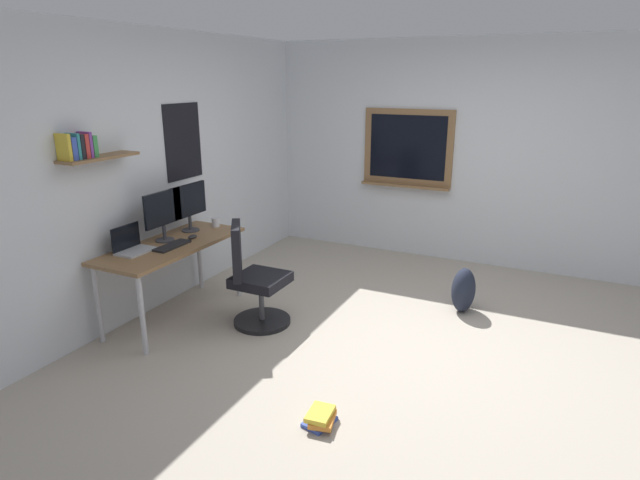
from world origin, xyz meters
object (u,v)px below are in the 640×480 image
(office_chair, at_px, (254,282))
(computer_mouse, at_px, (193,237))
(monitor_primary, at_px, (163,212))
(keyboard, at_px, (172,246))
(desk, at_px, (172,251))
(book_stack_on_floor, at_px, (321,418))
(laptop, at_px, (132,246))
(coffee_mug, at_px, (216,222))
(backpack, at_px, (463,290))
(monitor_secondary, at_px, (189,204))

(office_chair, relative_size, computer_mouse, 9.13)
(monitor_primary, height_order, computer_mouse, monitor_primary)
(keyboard, bearing_deg, desk, 46.03)
(desk, relative_size, monitor_primary, 3.15)
(desk, distance_m, book_stack_on_floor, 2.19)
(monitor_primary, bearing_deg, laptop, 172.47)
(coffee_mug, bearing_deg, backpack, -74.23)
(computer_mouse, bearing_deg, keyboard, 180.00)
(coffee_mug, bearing_deg, keyboard, -175.93)
(monitor_secondary, distance_m, keyboard, 0.57)
(monitor_secondary, bearing_deg, book_stack_on_floor, -122.08)
(office_chair, bearing_deg, monitor_primary, 100.72)
(laptop, bearing_deg, coffee_mug, -10.13)
(coffee_mug, height_order, backpack, coffee_mug)
(laptop, height_order, monitor_secondary, monitor_secondary)
(keyboard, distance_m, computer_mouse, 0.28)
(monitor_primary, bearing_deg, office_chair, -79.28)
(office_chair, xyz_separation_m, keyboard, (-0.27, 0.67, 0.33))
(laptop, distance_m, keyboard, 0.34)
(laptop, relative_size, coffee_mug, 3.37)
(monitor_secondary, bearing_deg, laptop, 176.22)
(computer_mouse, bearing_deg, laptop, 157.55)
(monitor_primary, height_order, book_stack_on_floor, monitor_primary)
(coffee_mug, xyz_separation_m, backpack, (0.67, -2.37, -0.55))
(monitor_secondary, height_order, keyboard, monitor_secondary)
(monitor_primary, distance_m, monitor_secondary, 0.36)
(laptop, height_order, coffee_mug, laptop)
(keyboard, bearing_deg, monitor_primary, 57.67)
(office_chair, distance_m, computer_mouse, 0.74)
(monitor_primary, xyz_separation_m, monitor_secondary, (0.36, 0.00, 0.00))
(coffee_mug, bearing_deg, book_stack_on_floor, -128.23)
(monitor_secondary, xyz_separation_m, keyboard, (-0.47, -0.17, -0.26))
(laptop, bearing_deg, monitor_secondary, -3.78)
(desk, bearing_deg, office_chair, -75.24)
(laptop, distance_m, monitor_primary, 0.43)
(coffee_mug, bearing_deg, office_chair, -121.26)
(coffee_mug, bearing_deg, monitor_secondary, 151.70)
(desk, distance_m, laptop, 0.38)
(office_chair, height_order, coffee_mug, office_chair)
(computer_mouse, xyz_separation_m, book_stack_on_floor, (-1.07, -1.85, -0.69))
(monitor_secondary, relative_size, coffee_mug, 5.04)
(laptop, bearing_deg, keyboard, -40.89)
(laptop, height_order, monitor_primary, monitor_primary)
(desk, relative_size, book_stack_on_floor, 6.07)
(office_chair, relative_size, coffee_mug, 10.33)
(monitor_primary, xyz_separation_m, computer_mouse, (0.17, -0.17, -0.25))
(book_stack_on_floor, bearing_deg, computer_mouse, 59.88)
(office_chair, relative_size, monitor_primary, 2.05)
(computer_mouse, bearing_deg, backpack, -64.78)
(computer_mouse, bearing_deg, monitor_secondary, 41.66)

